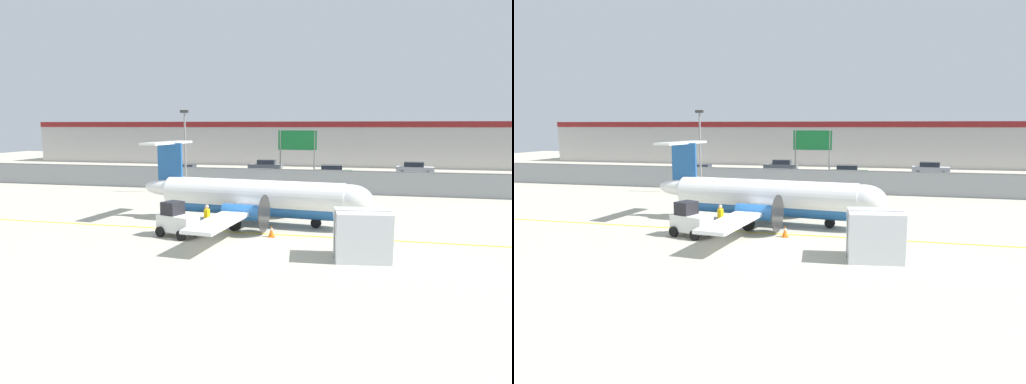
{
  "view_description": "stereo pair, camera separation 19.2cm",
  "coord_description": "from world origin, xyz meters",
  "views": [
    {
      "loc": [
        6.26,
        -22.14,
        5.96
      ],
      "look_at": [
        -0.13,
        5.54,
        1.8
      ],
      "focal_mm": 32.0,
      "sensor_mm": 36.0,
      "label": 1
    },
    {
      "loc": [
        6.44,
        -22.1,
        5.96
      ],
      "look_at": [
        -0.13,
        5.54,
        1.8
      ],
      "focal_mm": 32.0,
      "sensor_mm": 36.0,
      "label": 2
    }
  ],
  "objects": [
    {
      "name": "parked_car_3",
      "position": [
        12.46,
        34.14,
        0.89
      ],
      "size": [
        4.36,
        2.37,
        1.58
      ],
      "rotation": [
        0.0,
        0.0,
        -0.11
      ],
      "color": "silver",
      "rests_on": "parking_lot_strip"
    },
    {
      "name": "traffic_cone_far_left",
      "position": [
        0.08,
        6.24,
        0.31
      ],
      "size": [
        0.36,
        0.36,
        0.64
      ],
      "color": "orange",
      "rests_on": "ground"
    },
    {
      "name": "commuter_airplane",
      "position": [
        0.13,
        4.52,
        1.6
      ],
      "size": [
        14.74,
        16.08,
        4.92
      ],
      "rotation": [
        0.0,
        0.0,
        -0.1
      ],
      "color": "white",
      "rests_on": "ground"
    },
    {
      "name": "background_building",
      "position": [
        0.0,
        47.99,
        3.26
      ],
      "size": [
        91.0,
        8.1,
        6.5
      ],
      "color": "#BCB7B2",
      "rests_on": "ground"
    },
    {
      "name": "traffic_cone_far_right",
      "position": [
        1.69,
        1.41,
        0.31
      ],
      "size": [
        0.36,
        0.36,
        0.64
      ],
      "color": "orange",
      "rests_on": "ground"
    },
    {
      "name": "traffic_cone_near_left",
      "position": [
        2.6,
        7.01,
        0.31
      ],
      "size": [
        0.36,
        0.36,
        0.64
      ],
      "color": "orange",
      "rests_on": "ground"
    },
    {
      "name": "cargo_container",
      "position": [
        6.41,
        -1.7,
        1.1
      ],
      "size": [
        2.63,
        2.29,
        2.2
      ],
      "rotation": [
        0.0,
        0.0,
        0.13
      ],
      "color": "silver",
      "rests_on": "ground"
    },
    {
      "name": "ground_crew_worker",
      "position": [
        -1.82,
        0.99,
        0.95
      ],
      "size": [
        0.46,
        0.53,
        1.7
      ],
      "rotation": [
        0.0,
        0.0,
        3.61
      ],
      "color": "#191E4C",
      "rests_on": "ground"
    },
    {
      "name": "parked_car_2",
      "position": [
        3.3,
        27.67,
        0.89
      ],
      "size": [
        4.3,
        2.2,
        1.58
      ],
      "rotation": [
        0.0,
        0.0,
        0.06
      ],
      "color": "#19662D",
      "rests_on": "parking_lot_strip"
    },
    {
      "name": "perimeter_fence",
      "position": [
        0.0,
        18.0,
        1.12
      ],
      "size": [
        98.0,
        0.1,
        2.1
      ],
      "color": "gray",
      "rests_on": "ground"
    },
    {
      "name": "baggage_tug",
      "position": [
        -3.32,
        0.4,
        0.86
      ],
      "size": [
        2.57,
        2.0,
        1.88
      ],
      "rotation": [
        0.0,
        0.0,
        -0.35
      ],
      "color": "silver",
      "rests_on": "ground"
    },
    {
      "name": "parked_car_1",
      "position": [
        -5.39,
        33.69,
        0.89
      ],
      "size": [
        4.27,
        2.15,
        1.58
      ],
      "rotation": [
        0.0,
        0.0,
        3.19
      ],
      "color": "slate",
      "rests_on": "parking_lot_strip"
    },
    {
      "name": "parked_car_0",
      "position": [
        -12.81,
        25.01,
        0.89
      ],
      "size": [
        4.3,
        2.21,
        1.58
      ],
      "rotation": [
        0.0,
        0.0,
        3.21
      ],
      "color": "navy",
      "rests_on": "parking_lot_strip"
    },
    {
      "name": "highway_sign",
      "position": [
        0.46,
        20.09,
        4.14
      ],
      "size": [
        3.6,
        0.14,
        5.5
      ],
      "color": "slate",
      "rests_on": "ground"
    },
    {
      "name": "ground_plane",
      "position": [
        0.0,
        2.0,
        0.0
      ],
      "size": [
        140.0,
        140.0,
        0.01
      ],
      "color": "#B2AD99"
    },
    {
      "name": "traffic_cone_near_right",
      "position": [
        5.42,
        6.32,
        0.31
      ],
      "size": [
        0.36,
        0.36,
        0.64
      ],
      "color": "orange",
      "rests_on": "ground"
    },
    {
      "name": "parking_lot_strip",
      "position": [
        0.0,
        29.5,
        0.06
      ],
      "size": [
        98.0,
        17.0,
        0.12
      ],
      "color": "#38383A",
      "rests_on": "ground"
    },
    {
      "name": "apron_light_pole",
      "position": [
        -8.79,
        15.48,
        4.3
      ],
      "size": [
        0.7,
        0.3,
        7.27
      ],
      "color": "slate",
      "rests_on": "ground"
    }
  ]
}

